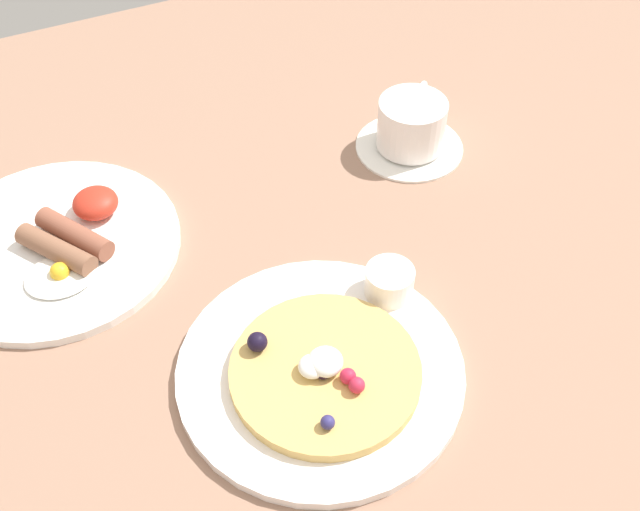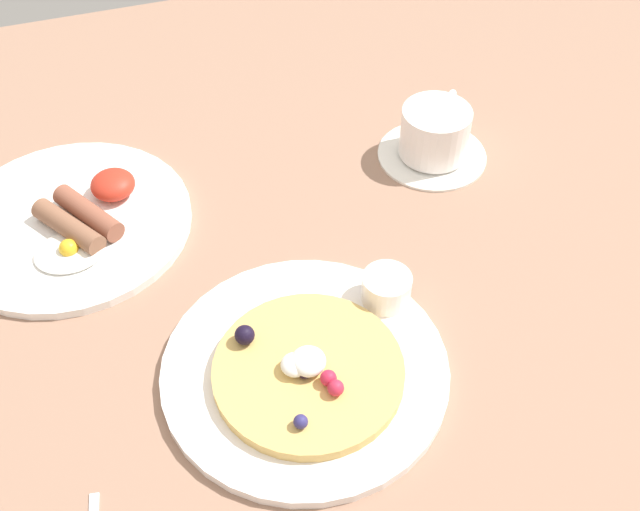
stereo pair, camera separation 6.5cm
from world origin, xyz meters
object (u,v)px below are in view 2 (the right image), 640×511
syrup_ramekin (387,288)px  breakfast_plate (70,223)px  coffee_cup (435,130)px  pancake_plate (306,369)px  coffee_saucer (432,154)px

syrup_ramekin → breakfast_plate: bearing=143.4°
breakfast_plate → coffee_cup: 42.62cm
pancake_plate → coffee_cup: size_ratio=2.79×
syrup_ramekin → breakfast_plate: (-28.56, 21.22, -2.17)cm
syrup_ramekin → breakfast_plate: syrup_ramekin is taller
breakfast_plate → pancake_plate: bearing=-54.8°
breakfast_plate → coffee_cup: coffee_cup is taller
syrup_ramekin → coffee_saucer: 24.22cm
syrup_ramekin → coffee_saucer: (13.81, 19.76, -2.36)cm
coffee_saucer → coffee_cup: (0.11, 0.12, 3.41)cm
pancake_plate → coffee_saucer: (23.70, 24.99, -0.22)cm
syrup_ramekin → coffee_saucer: syrup_ramekin is taller
pancake_plate → syrup_ramekin: (9.89, 5.24, 2.13)cm
breakfast_plate → coffee_saucer: bearing=-2.0°
coffee_saucer → syrup_ramekin: bearing=-125.0°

